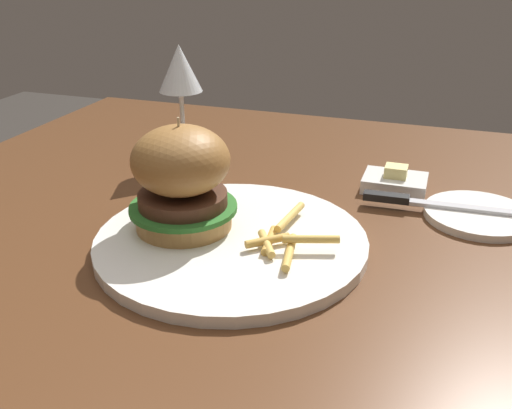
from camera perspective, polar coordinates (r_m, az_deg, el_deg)
The scene contains 8 objects.
dining_table at distance 0.76m, azimuth 3.13°, elevation -7.89°, with size 1.15×0.99×0.74m.
main_plate at distance 0.66m, azimuth -2.48°, elevation -3.70°, with size 0.31×0.31×0.01m, color white.
burger_sandwich at distance 0.66m, azimuth -7.45°, elevation 2.63°, with size 0.13×0.13×0.13m.
fries_pile at distance 0.64m, azimuth 2.77°, elevation -3.34°, with size 0.10×0.15×0.02m.
wine_glass at distance 0.88m, azimuth -7.59°, elevation 12.64°, with size 0.08×0.08×0.19m.
bread_plate at distance 0.78m, azimuth 21.38°, elevation -0.97°, with size 0.14×0.14×0.01m, color white.
table_knife at distance 0.78m, azimuth 17.72°, elevation 0.04°, with size 0.24×0.03×0.01m.
butter_dish at distance 0.84m, azimuth 13.72°, elevation 2.21°, with size 0.09×0.07×0.04m.
Camera 1 is at (0.17, -0.62, 1.06)m, focal length 40.00 mm.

